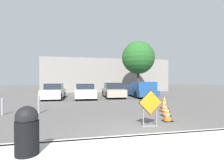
% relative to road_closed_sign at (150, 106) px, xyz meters
% --- Properties ---
extents(ground_plane, '(96.00, 96.00, 0.00)m').
position_rel_road_closed_sign_xyz_m(ground_plane, '(-0.71, 8.71, -0.78)').
color(ground_plane, '#565451').
extents(sidewalk_strip, '(29.54, 2.72, 0.14)m').
position_rel_road_closed_sign_xyz_m(sidewalk_strip, '(-0.71, -2.65, -0.71)').
color(sidewalk_strip, beige).
rests_on(sidewalk_strip, ground_plane).
extents(curb_lip, '(29.54, 0.20, 0.14)m').
position_rel_road_closed_sign_xyz_m(curb_lip, '(-0.71, -1.29, -0.71)').
color(curb_lip, beige).
rests_on(curb_lip, ground_plane).
extents(road_closed_sign, '(0.97, 0.20, 1.41)m').
position_rel_road_closed_sign_xyz_m(road_closed_sign, '(0.00, 0.00, 0.00)').
color(road_closed_sign, black).
rests_on(road_closed_sign, ground_plane).
extents(traffic_cone_nearest, '(0.40, 0.40, 0.60)m').
position_rel_road_closed_sign_xyz_m(traffic_cone_nearest, '(1.10, 0.66, -0.49)').
color(traffic_cone_nearest, black).
rests_on(traffic_cone_nearest, ground_plane).
extents(traffic_cone_second, '(0.42, 0.42, 0.58)m').
position_rel_road_closed_sign_xyz_m(traffic_cone_second, '(1.61, 1.70, -0.50)').
color(traffic_cone_second, black).
rests_on(traffic_cone_second, ground_plane).
extents(traffic_cone_third, '(0.45, 0.45, 0.60)m').
position_rel_road_closed_sign_xyz_m(traffic_cone_third, '(2.16, 2.85, -0.49)').
color(traffic_cone_third, black).
rests_on(traffic_cone_third, ground_plane).
extents(traffic_cone_fourth, '(0.44, 0.44, 0.81)m').
position_rel_road_closed_sign_xyz_m(traffic_cone_fourth, '(2.68, 3.77, -0.39)').
color(traffic_cone_fourth, black).
rests_on(traffic_cone_fourth, ground_plane).
extents(parked_car_nearest, '(1.94, 4.65, 1.45)m').
position_rel_road_closed_sign_xyz_m(parked_car_nearest, '(-4.73, 11.26, -0.11)').
color(parked_car_nearest, silver).
rests_on(parked_car_nearest, ground_plane).
extents(parked_car_second, '(1.98, 4.47, 1.43)m').
position_rel_road_closed_sign_xyz_m(parked_car_second, '(-1.83, 10.81, -0.10)').
color(parked_car_second, silver).
rests_on(parked_car_second, ground_plane).
extents(parked_car_third, '(2.06, 4.47, 1.51)m').
position_rel_road_closed_sign_xyz_m(parked_car_third, '(1.08, 11.29, -0.08)').
color(parked_car_third, '#A39984').
rests_on(parked_car_third, ground_plane).
extents(pickup_truck, '(2.14, 5.42, 1.61)m').
position_rel_road_closed_sign_xyz_m(pickup_truck, '(3.98, 11.05, -0.06)').
color(pickup_truck, navy).
rests_on(pickup_truck, ground_plane).
extents(trash_bin, '(0.51, 0.51, 1.07)m').
position_rel_road_closed_sign_xyz_m(trash_bin, '(-3.87, -2.05, -0.10)').
color(trash_bin, black).
rests_on(trash_bin, sidewalk_strip).
extents(bollard_nearest, '(0.12, 0.12, 1.00)m').
position_rel_road_closed_sign_xyz_m(bollard_nearest, '(-4.69, 3.66, -0.25)').
color(bollard_nearest, gray).
rests_on(bollard_nearest, ground_plane).
extents(bollard_second, '(0.12, 0.12, 0.86)m').
position_rel_road_closed_sign_xyz_m(bollard_second, '(-6.42, 3.66, -0.32)').
color(bollard_second, gray).
rests_on(bollard_second, ground_plane).
extents(building_facade_backdrop, '(19.63, 5.00, 5.06)m').
position_rel_road_closed_sign_xyz_m(building_facade_backdrop, '(2.26, 22.01, 1.75)').
color(building_facade_backdrop, gray).
rests_on(building_facade_backdrop, ground_plane).
extents(street_tree_behind_lot, '(4.14, 4.14, 6.70)m').
position_rel_road_closed_sign_xyz_m(street_tree_behind_lot, '(5.11, 14.76, 3.83)').
color(street_tree_behind_lot, '#513823').
rests_on(street_tree_behind_lot, ground_plane).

